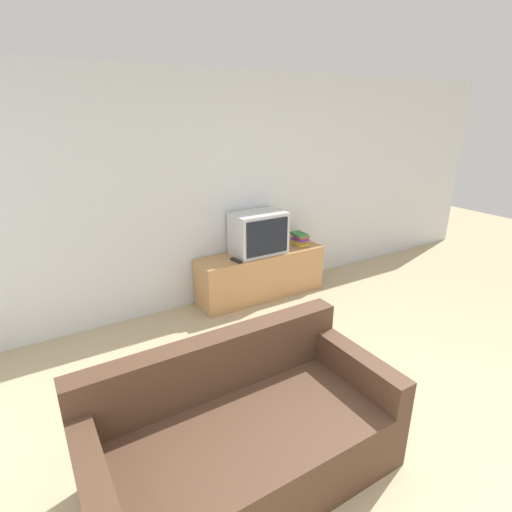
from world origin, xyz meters
The scene contains 7 objects.
ground_plane centered at (0.00, 0.00, 0.00)m, with size 14.00×14.00×0.00m, color tan.
wall_back centered at (0.00, 3.03, 1.30)m, with size 9.00×0.06×2.60m.
tv_stand centered at (0.45, 2.76, 0.29)m, with size 1.60×0.43×0.57m.
television centered at (0.42, 2.78, 0.82)m, with size 0.63×0.41×0.50m.
couch centered at (-1.02, 0.62, 0.28)m, with size 1.87×0.92×0.83m.
book_stack centered at (1.02, 2.75, 0.65)m, with size 0.17×0.24×0.16m.
remote_on_stand centered at (0.05, 2.65, 0.58)m, with size 0.07×0.18×0.02m.
Camera 1 is at (-1.95, -1.08, 2.19)m, focal length 28.00 mm.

